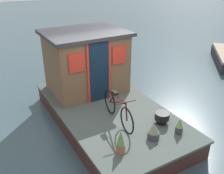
{
  "coord_description": "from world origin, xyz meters",
  "views": [
    {
      "loc": [
        -5.2,
        2.9,
        3.99
      ],
      "look_at": [
        -0.2,
        0.0,
        1.22
      ],
      "focal_mm": 40.4,
      "sensor_mm": 36.0,
      "label": 1
    }
  ],
  "objects_px": {
    "charcoal_grill": "(162,116)",
    "houseboat_cabin": "(86,61)",
    "bicycle": "(118,109)",
    "potted_plant_mint": "(154,132)",
    "potted_plant_fern": "(121,143)",
    "potted_plant_geranium": "(179,126)"
  },
  "relations": [
    {
      "from": "bicycle",
      "to": "potted_plant_geranium",
      "type": "height_order",
      "value": "bicycle"
    },
    {
      "from": "potted_plant_mint",
      "to": "potted_plant_geranium",
      "type": "relative_size",
      "value": 0.97
    },
    {
      "from": "potted_plant_geranium",
      "to": "charcoal_grill",
      "type": "xyz_separation_m",
      "value": [
        0.52,
        0.07,
        -0.0
      ]
    },
    {
      "from": "bicycle",
      "to": "potted_plant_fern",
      "type": "xyz_separation_m",
      "value": [
        -1.0,
        0.54,
        -0.11
      ]
    },
    {
      "from": "houseboat_cabin",
      "to": "bicycle",
      "type": "relative_size",
      "value": 1.45
    },
    {
      "from": "bicycle",
      "to": "potted_plant_mint",
      "type": "bearing_deg",
      "value": -160.75
    },
    {
      "from": "bicycle",
      "to": "potted_plant_fern",
      "type": "bearing_deg",
      "value": 151.63
    },
    {
      "from": "bicycle",
      "to": "potted_plant_mint",
      "type": "xyz_separation_m",
      "value": [
        -0.97,
        -0.34,
        -0.17
      ]
    },
    {
      "from": "bicycle",
      "to": "potted_plant_fern",
      "type": "height_order",
      "value": "bicycle"
    },
    {
      "from": "houseboat_cabin",
      "to": "potted_plant_fern",
      "type": "distance_m",
      "value": 3.22
    },
    {
      "from": "potted_plant_fern",
      "to": "charcoal_grill",
      "type": "height_order",
      "value": "potted_plant_fern"
    },
    {
      "from": "potted_plant_mint",
      "to": "charcoal_grill",
      "type": "bearing_deg",
      "value": -55.65
    },
    {
      "from": "potted_plant_fern",
      "to": "potted_plant_geranium",
      "type": "xyz_separation_m",
      "value": [
        -0.1,
        -1.52,
        -0.06
      ]
    },
    {
      "from": "potted_plant_fern",
      "to": "potted_plant_geranium",
      "type": "relative_size",
      "value": 1.32
    },
    {
      "from": "houseboat_cabin",
      "to": "potted_plant_geranium",
      "type": "distance_m",
      "value": 3.36
    },
    {
      "from": "houseboat_cabin",
      "to": "potted_plant_mint",
      "type": "xyz_separation_m",
      "value": [
        -3.04,
        -0.19,
        -0.73
      ]
    },
    {
      "from": "bicycle",
      "to": "houseboat_cabin",
      "type": "bearing_deg",
      "value": -3.97
    },
    {
      "from": "bicycle",
      "to": "potted_plant_geranium",
      "type": "relative_size",
      "value": 3.98
    },
    {
      "from": "potted_plant_geranium",
      "to": "potted_plant_mint",
      "type": "bearing_deg",
      "value": 78.36
    },
    {
      "from": "potted_plant_fern",
      "to": "potted_plant_geranium",
      "type": "height_order",
      "value": "potted_plant_fern"
    },
    {
      "from": "potted_plant_fern",
      "to": "potted_plant_mint",
      "type": "distance_m",
      "value": 0.88
    },
    {
      "from": "charcoal_grill",
      "to": "houseboat_cabin",
      "type": "bearing_deg",
      "value": 15.88
    }
  ]
}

